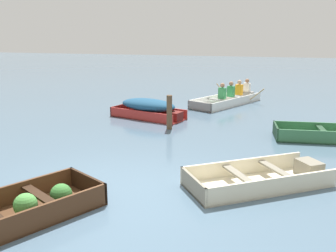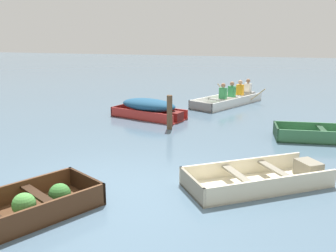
% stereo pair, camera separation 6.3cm
% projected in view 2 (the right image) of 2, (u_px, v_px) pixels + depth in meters
% --- Properties ---
extents(ground_plane, '(80.00, 80.00, 0.00)m').
position_uv_depth(ground_plane, '(118.00, 192.00, 6.89)').
color(ground_plane, slate).
extents(dinghy_dark_varnish_foreground, '(2.28, 2.86, 0.41)m').
position_uv_depth(dinghy_dark_varnish_foreground, '(12.00, 211.00, 5.80)').
color(dinghy_dark_varnish_foreground, '#4C2D19').
rests_on(dinghy_dark_varnish_foreground, ground).
extents(skiff_red_mid_moored, '(2.70, 1.64, 0.66)m').
position_uv_depth(skiff_red_mid_moored, '(149.00, 107.00, 12.74)').
color(skiff_red_mid_moored, '#AD2D28').
rests_on(skiff_red_mid_moored, ground).
extents(skiff_cream_far_moored, '(2.89, 2.50, 0.35)m').
position_uv_depth(skiff_cream_far_moored, '(263.00, 179.00, 7.20)').
color(skiff_cream_far_moored, beige).
rests_on(skiff_cream_far_moored, ground).
extents(rowboat_white_with_crew, '(2.77, 3.72, 0.90)m').
position_uv_depth(rowboat_white_with_crew, '(231.00, 98.00, 15.34)').
color(rowboat_white_with_crew, white).
rests_on(rowboat_white_with_crew, ground).
extents(mooring_post, '(0.17, 0.17, 1.04)m').
position_uv_depth(mooring_post, '(170.00, 112.00, 11.24)').
color(mooring_post, brown).
rests_on(mooring_post, ground).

